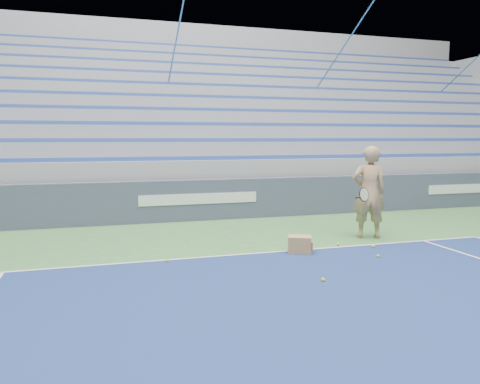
# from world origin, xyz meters

# --- Properties ---
(sponsor_barrier) EXTENTS (30.00, 0.32, 1.10)m
(sponsor_barrier) POSITION_xyz_m (0.00, 15.88, 0.55)
(sponsor_barrier) COLOR #3D455D
(sponsor_barrier) RESTS_ON ground
(bleachers) EXTENTS (31.00, 9.15, 7.30)m
(bleachers) POSITION_xyz_m (0.00, 21.60, 2.36)
(bleachers) COLOR #95989D
(bleachers) RESTS_ON ground
(tennis_player) EXTENTS (1.04, 0.96, 2.04)m
(tennis_player) POSITION_xyz_m (3.16, 12.56, 1.02)
(tennis_player) COLOR tan
(tennis_player) RESTS_ON ground
(ball_box) EXTENTS (0.54, 0.49, 0.33)m
(ball_box) POSITION_xyz_m (1.13, 11.71, 0.17)
(ball_box) COLOR #A67E50
(ball_box) RESTS_ON ground
(tennis_ball_0) EXTENTS (0.07, 0.07, 0.07)m
(tennis_ball_0) POSITION_xyz_m (2.73, 11.66, 0.03)
(tennis_ball_0) COLOR #B5DB2C
(tennis_ball_0) RESTS_ON ground
(tennis_ball_1) EXTENTS (0.07, 0.07, 0.07)m
(tennis_ball_1) POSITION_xyz_m (2.38, 10.95, 0.03)
(tennis_ball_1) COLOR #B5DB2C
(tennis_ball_1) RESTS_ON ground
(tennis_ball_2) EXTENTS (0.07, 0.07, 0.07)m
(tennis_ball_2) POSITION_xyz_m (-1.42, 11.75, 0.03)
(tennis_ball_2) COLOR #B5DB2C
(tennis_ball_2) RESTS_ON ground
(tennis_ball_3) EXTENTS (0.07, 0.07, 0.07)m
(tennis_ball_3) POSITION_xyz_m (2.14, 12.03, 0.03)
(tennis_ball_3) COLOR #B5DB2C
(tennis_ball_3) RESTS_ON ground
(tennis_ball_4) EXTENTS (0.07, 0.07, 0.07)m
(tennis_ball_4) POSITION_xyz_m (0.73, 9.91, 0.03)
(tennis_ball_4) COLOR #B5DB2C
(tennis_ball_4) RESTS_ON ground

